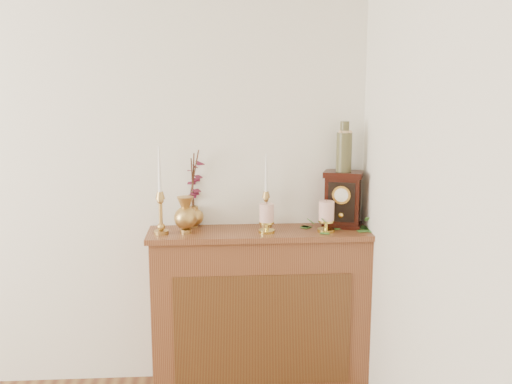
{
  "coord_description": "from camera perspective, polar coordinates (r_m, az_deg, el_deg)",
  "views": [
    {
      "loc": [
        1.16,
        -1.1,
        1.75
      ],
      "look_at": [
        1.37,
        2.05,
        1.16
      ],
      "focal_mm": 42.0,
      "sensor_mm": 36.0,
      "label": 1
    }
  ],
  "objects": [
    {
      "name": "candlestick_left",
      "position": [
        3.24,
        -9.08,
        -1.31
      ],
      "size": [
        0.08,
        0.08,
        0.47
      ],
      "rotation": [
        0.0,
        0.0,
        -0.31
      ],
      "color": "tan",
      "rests_on": "console_shelf"
    },
    {
      "name": "console_shelf",
      "position": [
        3.46,
        0.42,
        -11.59
      ],
      "size": [
        1.24,
        0.34,
        0.93
      ],
      "color": "brown",
      "rests_on": "ground"
    },
    {
      "name": "mantel_clock",
      "position": [
        3.4,
        8.25,
        -0.73
      ],
      "size": [
        0.25,
        0.21,
        0.32
      ],
      "rotation": [
        0.0,
        0.0,
        -0.33
      ],
      "color": "black",
      "rests_on": "console_shelf"
    },
    {
      "name": "candlestick_center",
      "position": [
        3.36,
        0.96,
        -1.07
      ],
      "size": [
        0.07,
        0.07,
        0.41
      ],
      "rotation": [
        0.0,
        0.0,
        -0.15
      ],
      "color": "tan",
      "rests_on": "console_shelf"
    },
    {
      "name": "pillar_candle_left",
      "position": [
        3.24,
        1.02,
        -2.36
      ],
      "size": [
        0.09,
        0.09,
        0.17
      ],
      "rotation": [
        0.0,
        0.0,
        0.37
      ],
      "color": "gold",
      "rests_on": "console_shelf"
    },
    {
      "name": "ginger_jar",
      "position": [
        3.4,
        -5.87,
        0.07
      ],
      "size": [
        0.17,
        0.19,
        0.44
      ],
      "rotation": [
        0.0,
        0.0,
        0.25
      ],
      "color": "tan",
      "rests_on": "console_shelf"
    },
    {
      "name": "pillar_candle_right",
      "position": [
        3.28,
        6.72,
        -2.17
      ],
      "size": [
        0.09,
        0.09,
        0.18
      ],
      "rotation": [
        0.0,
        0.0,
        0.2
      ],
      "color": "gold",
      "rests_on": "console_shelf"
    },
    {
      "name": "bud_vase",
      "position": [
        3.25,
        -6.73,
        -2.22
      ],
      "size": [
        0.12,
        0.12,
        0.2
      ],
      "rotation": [
        0.0,
        0.0,
        -0.09
      ],
      "color": "tan",
      "rests_on": "console_shelf"
    },
    {
      "name": "ceramic_vase",
      "position": [
        3.35,
        8.39,
        4.06
      ],
      "size": [
        0.09,
        0.09,
        0.28
      ],
      "rotation": [
        0.0,
        0.0,
        -0.33
      ],
      "color": "#172F25",
      "rests_on": "mantel_clock"
    },
    {
      "name": "ivy_garland",
      "position": [
        3.33,
        7.81,
        -3.43
      ],
      "size": [
        0.5,
        0.22,
        0.08
      ],
      "rotation": [
        0.0,
        0.0,
        -0.08
      ],
      "color": "#396B28",
      "rests_on": "console_shelf"
    }
  ]
}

